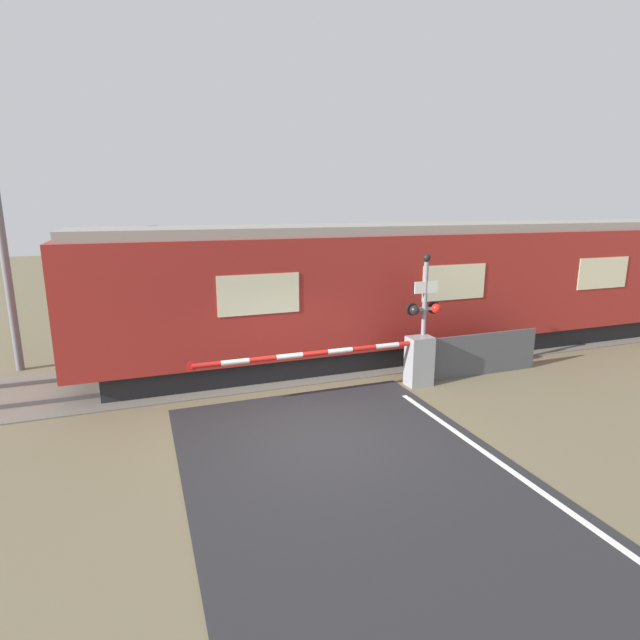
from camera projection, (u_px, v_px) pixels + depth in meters
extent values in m
plane|color=#6B6047|center=(319.00, 431.00, 9.70)|extent=(80.00, 80.00, 0.00)
cube|color=#666056|center=(268.00, 368.00, 13.37)|extent=(36.00, 3.20, 0.03)
cube|color=#595451|center=(275.00, 374.00, 12.70)|extent=(36.00, 0.08, 0.10)
cube|color=#595451|center=(261.00, 358.00, 14.01)|extent=(36.00, 0.08, 0.10)
cube|color=black|center=(423.00, 341.00, 14.91)|extent=(17.69, 2.31, 0.60)
cube|color=maroon|center=(426.00, 283.00, 14.51)|extent=(19.23, 2.72, 2.93)
cube|color=gray|center=(429.00, 228.00, 14.16)|extent=(18.85, 2.50, 0.24)
cube|color=beige|center=(603.00, 273.00, 14.99)|extent=(1.92, 0.02, 0.94)
cube|color=beige|center=(454.00, 282.00, 13.21)|extent=(1.92, 0.02, 0.94)
cube|color=beige|center=(259.00, 294.00, 11.43)|extent=(1.92, 0.02, 0.94)
cube|color=gray|center=(419.00, 361.00, 12.04)|extent=(0.60, 0.44, 1.21)
cylinder|color=gray|center=(420.00, 342.00, 11.93)|extent=(0.16, 0.16, 0.18)
cylinder|color=red|center=(409.00, 343.00, 11.83)|extent=(0.59, 0.11, 0.11)
cylinder|color=white|center=(387.00, 346.00, 11.63)|extent=(0.59, 0.11, 0.11)
cylinder|color=red|center=(364.00, 348.00, 11.43)|extent=(0.59, 0.11, 0.11)
cylinder|color=white|center=(340.00, 351.00, 11.23)|extent=(0.59, 0.11, 0.11)
cylinder|color=red|center=(315.00, 353.00, 11.03)|extent=(0.59, 0.11, 0.11)
cylinder|color=white|center=(289.00, 356.00, 10.83)|extent=(0.59, 0.11, 0.11)
cylinder|color=red|center=(263.00, 359.00, 10.63)|extent=(0.59, 0.11, 0.11)
cylinder|color=white|center=(235.00, 362.00, 10.43)|extent=(0.59, 0.11, 0.11)
cylinder|color=red|center=(206.00, 365.00, 10.23)|extent=(0.59, 0.11, 0.11)
cylinder|color=red|center=(191.00, 367.00, 10.13)|extent=(0.20, 0.02, 0.20)
cylinder|color=gray|center=(424.00, 323.00, 12.08)|extent=(0.11, 0.11, 2.97)
cube|color=gray|center=(424.00, 309.00, 12.00)|extent=(0.72, 0.07, 0.07)
sphere|color=black|center=(415.00, 310.00, 11.86)|extent=(0.24, 0.24, 0.24)
sphere|color=red|center=(436.00, 308.00, 12.06)|extent=(0.24, 0.24, 0.24)
cylinder|color=black|center=(412.00, 309.00, 11.96)|extent=(0.30, 0.06, 0.30)
cylinder|color=black|center=(434.00, 308.00, 12.16)|extent=(0.30, 0.06, 0.30)
cube|color=white|center=(426.00, 287.00, 11.84)|extent=(0.63, 0.02, 0.28)
sphere|color=black|center=(427.00, 258.00, 11.72)|extent=(0.18, 0.18, 0.18)
cylinder|color=slate|center=(5.00, 260.00, 12.62)|extent=(0.20, 0.20, 5.87)
cube|color=#4C4C51|center=(475.00, 355.00, 12.70)|extent=(3.74, 0.06, 1.10)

